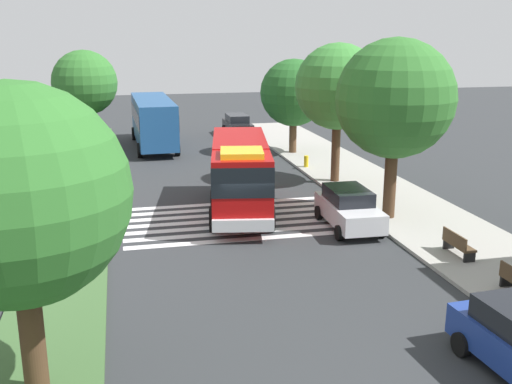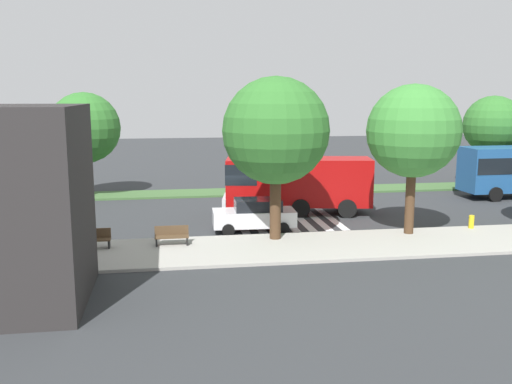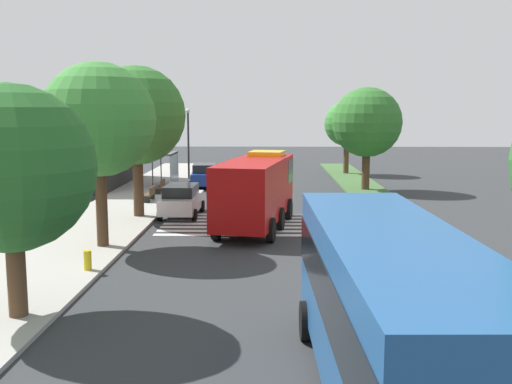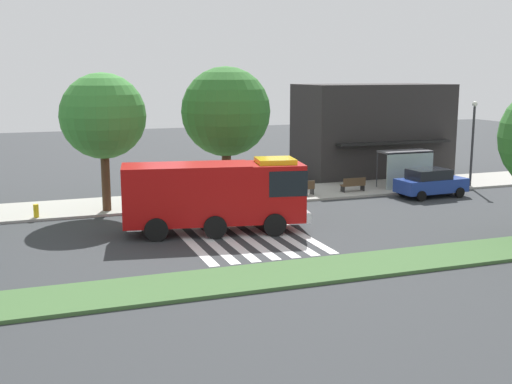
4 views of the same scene
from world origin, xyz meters
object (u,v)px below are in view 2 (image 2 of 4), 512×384
Objects in this scene: parked_car_mid at (255,215)px; bench_west_of_shelter at (172,236)px; fire_truck at (293,181)px; sidewalk_tree_west at (413,132)px; median_tree_far_west at (493,125)px; fire_hydrant at (471,222)px; bus_stop_shelter at (0,214)px; bench_near_shelter at (93,239)px; sidewalk_tree_center at (276,131)px; median_tree_west at (85,128)px; parked_car_east at (16,222)px.

bench_west_of_shelter is at bearing 32.54° from parked_car_mid.
sidewalk_tree_west is at bearing 136.30° from fire_truck.
median_tree_far_west is 16.74m from fire_hydrant.
sidewalk_tree_west is at bearing -178.81° from bus_stop_shelter.
fire_truck is at bearing -123.79° from parked_car_mid.
fire_truck is at bearing -137.41° from bench_west_of_shelter.
bench_near_shelter is 16.42m from sidewalk_tree_west.
sidewalk_tree_center is (-12.70, -0.41, 3.57)m from bus_stop_shelter.
parked_car_mid is 0.58× the size of sidewalk_tree_west.
median_tree_west is (2.12, -14.30, 4.28)m from bench_near_shelter.
median_tree_far_west is at bearing 180.00° from median_tree_west.
fire_truck is 1.33× the size of median_tree_far_west.
bench_west_of_shelter is at bearing 4.71° from sidewalk_tree_center.
fire_truck reaches higher than bench_west_of_shelter.
median_tree_west is at bearing 0.00° from median_tree_far_west.
fire_truck is 5.25m from parked_car_mid.
parked_car_east is at bearing -4.14° from fire_hydrant.
bench_near_shelter is 9.98m from sidewalk_tree_center.
fire_truck reaches higher than bench_near_shelter.
bench_near_shelter is 2.29× the size of fire_hydrant.
sidewalk_tree_center reaches higher than sidewalk_tree_west.
bench_west_of_shelter is 7.05m from sidewalk_tree_center.
parked_car_east is (15.05, 4.17, -1.07)m from fire_truck.
bus_stop_shelter reaches higher than bench_west_of_shelter.
median_tree_west is (5.74, -14.30, 4.28)m from bench_west_of_shelter.
median_tree_west is 10.30× the size of fire_hydrant.
median_tree_far_west reaches higher than fire_truck.
parked_car_east reaches higher than bench_west_of_shelter.
parked_car_east is 2.85× the size of bench_near_shelter.
sidewalk_tree_center reaches higher than bench_west_of_shelter.
median_tree_far_west is at bearing -150.15° from bench_west_of_shelter.
sidewalk_tree_west is 22.60m from median_tree_west.
bench_west_of_shelter is (-7.62, 0.01, -1.30)m from bus_stop_shelter.
bus_stop_shelter is at bearing 82.52° from median_tree_west.
parked_car_mid is 2.75× the size of bench_west_of_shelter.
fire_hydrant is at bearing -177.30° from bench_near_shelter.
bench_west_of_shelter is (-7.66, 2.62, -0.32)m from parked_car_east.
fire_truck reaches higher than bus_stop_shelter.
bench_near_shelter is 0.21× the size of sidewalk_tree_west.
median_tree_far_west reaches higher than fire_hydrant.
bus_stop_shelter is at bearing -0.13° from bench_near_shelter.
median_tree_far_west is at bearing -124.14° from fire_hydrant.
parked_car_east is at bearing 80.68° from median_tree_west.
median_tree_west is at bearing -68.11° from bench_west_of_shelter.
parked_car_east is 2.79m from bus_stop_shelter.
median_tree_west is at bearing -97.48° from bus_stop_shelter.
sidewalk_tree_west reaches higher than bus_stop_shelter.
parked_car_east is 6.51× the size of fire_hydrant.
fire_truck is 2.10× the size of parked_car_mid.
bench_west_of_shelter is at bearing 179.93° from bus_stop_shelter.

